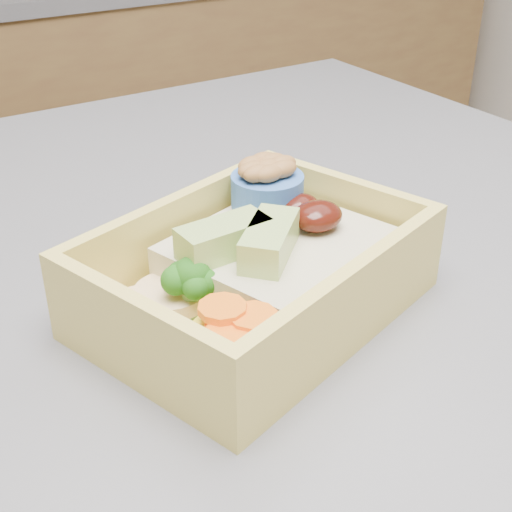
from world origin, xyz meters
TOP-DOWN VIEW (x-y plane):
  - bento_box at (0.21, -0.13)m, footprint 0.23×0.20m

SIDE VIEW (x-z plane):
  - bento_box at x=0.21m, z-range 0.91..0.98m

